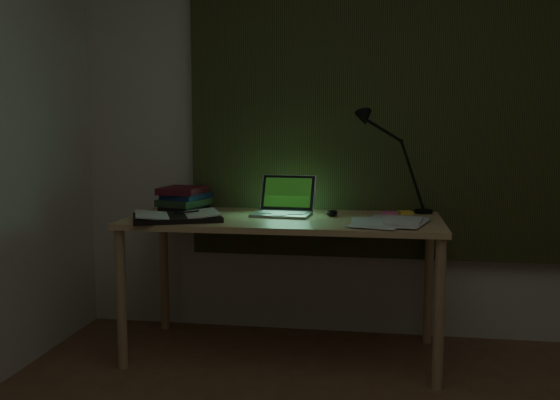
% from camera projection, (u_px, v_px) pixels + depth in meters
% --- Properties ---
extents(wall_back, '(3.50, 0.00, 2.50)m').
position_uv_depth(wall_back, '(389.00, 112.00, 3.41)').
color(wall_back, silver).
rests_on(wall_back, ground).
extents(curtain, '(2.20, 0.06, 2.00)m').
position_uv_depth(curtain, '(390.00, 75.00, 3.35)').
color(curtain, '#2E341A').
rests_on(curtain, wall_back).
extents(desk, '(1.57, 0.69, 0.72)m').
position_uv_depth(desk, '(284.00, 287.00, 3.18)').
color(desk, tan).
rests_on(desk, floor).
extents(laptop, '(0.32, 0.35, 0.21)m').
position_uv_depth(laptop, '(282.00, 196.00, 3.19)').
color(laptop, '#AFAFB4').
rests_on(laptop, desk).
extents(open_textbook, '(0.50, 0.44, 0.04)m').
position_uv_depth(open_textbook, '(177.00, 216.00, 3.06)').
color(open_textbook, silver).
rests_on(open_textbook, desk).
extents(book_stack, '(0.26, 0.29, 0.13)m').
position_uv_depth(book_stack, '(184.00, 198.00, 3.40)').
color(book_stack, silver).
rests_on(book_stack, desk).
extents(loose_papers, '(0.43, 0.44, 0.02)m').
position_uv_depth(loose_papers, '(392.00, 221.00, 2.96)').
color(loose_papers, silver).
rests_on(loose_papers, desk).
extents(mouse, '(0.07, 0.10, 0.03)m').
position_uv_depth(mouse, '(332.00, 213.00, 3.19)').
color(mouse, black).
rests_on(mouse, desk).
extents(sticky_yellow, '(0.08, 0.08, 0.01)m').
position_uv_depth(sticky_yellow, '(405.00, 212.00, 3.28)').
color(sticky_yellow, yellow).
rests_on(sticky_yellow, desk).
extents(sticky_pink, '(0.08, 0.08, 0.02)m').
position_uv_depth(sticky_pink, '(389.00, 213.00, 3.24)').
color(sticky_pink, '#F25E95').
rests_on(sticky_pink, desk).
extents(desk_lamp, '(0.39, 0.32, 0.52)m').
position_uv_depth(desk_lamp, '(425.00, 165.00, 3.27)').
color(desk_lamp, black).
rests_on(desk_lamp, desk).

